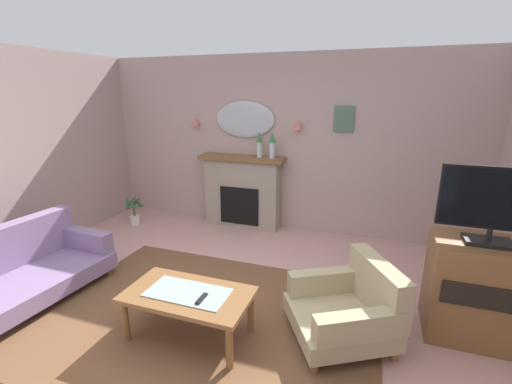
{
  "coord_description": "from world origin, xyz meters",
  "views": [
    {
      "loc": [
        1.4,
        -2.35,
        2.1
      ],
      "look_at": [
        0.02,
        1.59,
        0.91
      ],
      "focal_mm": 24.29,
      "sensor_mm": 36.0,
      "label": 1
    }
  ],
  "objects_px": {
    "wall_sconce_left": "(195,122)",
    "tv_cabinet": "(478,290)",
    "framed_picture": "(344,119)",
    "tv_remote": "(202,299)",
    "wall_sconce_right": "(298,125)",
    "armchair_in_corner": "(350,307)",
    "tv_flatscreen": "(496,204)",
    "coffee_table": "(188,298)",
    "fireplace": "(242,192)",
    "floral_couch": "(15,273)",
    "potted_plant_small_fern": "(134,210)",
    "wall_mirror": "(245,119)",
    "mantel_vase_left": "(272,144)",
    "mantel_vase_centre": "(259,143)"
  },
  "relations": [
    {
      "from": "wall_sconce_left",
      "to": "tv_cabinet",
      "type": "distance_m",
      "value": 4.39
    },
    {
      "from": "framed_picture",
      "to": "tv_remote",
      "type": "bearing_deg",
      "value": -105.25
    },
    {
      "from": "wall_sconce_left",
      "to": "wall_sconce_right",
      "type": "relative_size",
      "value": 1.0
    },
    {
      "from": "wall_sconce_right",
      "to": "armchair_in_corner",
      "type": "height_order",
      "value": "wall_sconce_right"
    },
    {
      "from": "armchair_in_corner",
      "to": "tv_cabinet",
      "type": "distance_m",
      "value": 1.13
    },
    {
      "from": "tv_remote",
      "to": "tv_flatscreen",
      "type": "bearing_deg",
      "value": 22.3
    },
    {
      "from": "coffee_table",
      "to": "armchair_in_corner",
      "type": "bearing_deg",
      "value": 19.12
    },
    {
      "from": "wall_sconce_right",
      "to": "coffee_table",
      "type": "bearing_deg",
      "value": -96.26
    },
    {
      "from": "fireplace",
      "to": "tv_flatscreen",
      "type": "height_order",
      "value": "tv_flatscreen"
    },
    {
      "from": "floral_couch",
      "to": "framed_picture",
      "type": "bearing_deg",
      "value": 44.95
    },
    {
      "from": "potted_plant_small_fern",
      "to": "coffee_table",
      "type": "bearing_deg",
      "value": -43.45
    },
    {
      "from": "coffee_table",
      "to": "tv_remote",
      "type": "height_order",
      "value": "tv_remote"
    },
    {
      "from": "wall_mirror",
      "to": "framed_picture",
      "type": "xyz_separation_m",
      "value": [
        1.5,
        0.01,
        0.04
      ]
    },
    {
      "from": "potted_plant_small_fern",
      "to": "tv_cabinet",
      "type": "bearing_deg",
      "value": -15.43
    },
    {
      "from": "armchair_in_corner",
      "to": "tv_flatscreen",
      "type": "height_order",
      "value": "tv_flatscreen"
    },
    {
      "from": "coffee_table",
      "to": "tv_flatscreen",
      "type": "distance_m",
      "value": 2.66
    },
    {
      "from": "mantel_vase_left",
      "to": "tv_cabinet",
      "type": "xyz_separation_m",
      "value": [
        2.42,
        -1.78,
        -0.92
      ]
    },
    {
      "from": "mantel_vase_centre",
      "to": "tv_flatscreen",
      "type": "bearing_deg",
      "value": -34.49
    },
    {
      "from": "mantel_vase_left",
      "to": "wall_sconce_right",
      "type": "xyz_separation_m",
      "value": [
        0.35,
        0.12,
        0.29
      ]
    },
    {
      "from": "tv_flatscreen",
      "to": "wall_sconce_right",
      "type": "bearing_deg",
      "value": 137.16
    },
    {
      "from": "mantel_vase_centre",
      "to": "tv_remote",
      "type": "height_order",
      "value": "mantel_vase_centre"
    },
    {
      "from": "mantel_vase_centre",
      "to": "tv_remote",
      "type": "distance_m",
      "value": 2.89
    },
    {
      "from": "wall_sconce_right",
      "to": "armchair_in_corner",
      "type": "xyz_separation_m",
      "value": [
        1.03,
        -2.3,
        -1.35
      ]
    },
    {
      "from": "fireplace",
      "to": "tv_cabinet",
      "type": "height_order",
      "value": "fireplace"
    },
    {
      "from": "mantel_vase_centre",
      "to": "wall_sconce_right",
      "type": "height_order",
      "value": "wall_sconce_right"
    },
    {
      "from": "coffee_table",
      "to": "floral_couch",
      "type": "height_order",
      "value": "floral_couch"
    },
    {
      "from": "fireplace",
      "to": "potted_plant_small_fern",
      "type": "height_order",
      "value": "fireplace"
    },
    {
      "from": "wall_mirror",
      "to": "tv_cabinet",
      "type": "distance_m",
      "value": 3.73
    },
    {
      "from": "wall_mirror",
      "to": "floral_couch",
      "type": "bearing_deg",
      "value": -116.13
    },
    {
      "from": "framed_picture",
      "to": "potted_plant_small_fern",
      "type": "bearing_deg",
      "value": -168.08
    },
    {
      "from": "tv_remote",
      "to": "tv_cabinet",
      "type": "distance_m",
      "value": 2.4
    },
    {
      "from": "coffee_table",
      "to": "potted_plant_small_fern",
      "type": "distance_m",
      "value": 3.12
    },
    {
      "from": "wall_sconce_right",
      "to": "armchair_in_corner",
      "type": "distance_m",
      "value": 2.86
    },
    {
      "from": "tv_cabinet",
      "to": "potted_plant_small_fern",
      "type": "xyz_separation_m",
      "value": [
        -4.64,
        1.28,
        -0.21
      ]
    },
    {
      "from": "armchair_in_corner",
      "to": "tv_cabinet",
      "type": "xyz_separation_m",
      "value": [
        1.04,
        0.4,
        0.15
      ]
    },
    {
      "from": "tv_cabinet",
      "to": "tv_flatscreen",
      "type": "height_order",
      "value": "tv_flatscreen"
    },
    {
      "from": "wall_mirror",
      "to": "tv_remote",
      "type": "xyz_separation_m",
      "value": [
        0.71,
        -2.88,
        -1.26
      ]
    },
    {
      "from": "tv_remote",
      "to": "armchair_in_corner",
      "type": "distance_m",
      "value": 1.29
    },
    {
      "from": "coffee_table",
      "to": "wall_sconce_left",
      "type": "bearing_deg",
      "value": 116.79
    },
    {
      "from": "tv_cabinet",
      "to": "tv_remote",
      "type": "bearing_deg",
      "value": -157.24
    },
    {
      "from": "tv_flatscreen",
      "to": "potted_plant_small_fern",
      "type": "height_order",
      "value": "tv_flatscreen"
    },
    {
      "from": "tv_cabinet",
      "to": "coffee_table",
      "type": "bearing_deg",
      "value": -159.98
    },
    {
      "from": "fireplace",
      "to": "mantel_vase_left",
      "type": "height_order",
      "value": "mantel_vase_left"
    },
    {
      "from": "wall_sconce_left",
      "to": "coffee_table",
      "type": "relative_size",
      "value": 0.13
    },
    {
      "from": "potted_plant_small_fern",
      "to": "armchair_in_corner",
      "type": "bearing_deg",
      "value": -25.07
    },
    {
      "from": "framed_picture",
      "to": "potted_plant_small_fern",
      "type": "distance_m",
      "value": 3.62
    },
    {
      "from": "mantel_vase_left",
      "to": "tv_cabinet",
      "type": "distance_m",
      "value": 3.14
    },
    {
      "from": "coffee_table",
      "to": "tv_flatscreen",
      "type": "bearing_deg",
      "value": 19.58
    },
    {
      "from": "floral_couch",
      "to": "tv_cabinet",
      "type": "relative_size",
      "value": 1.97
    },
    {
      "from": "tv_remote",
      "to": "tv_flatscreen",
      "type": "distance_m",
      "value": 2.52
    }
  ]
}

